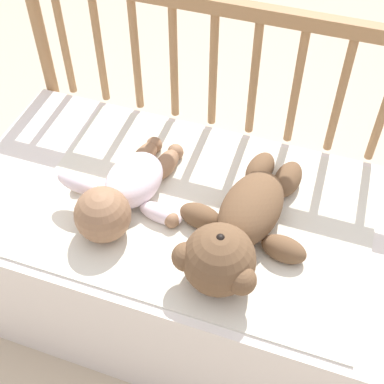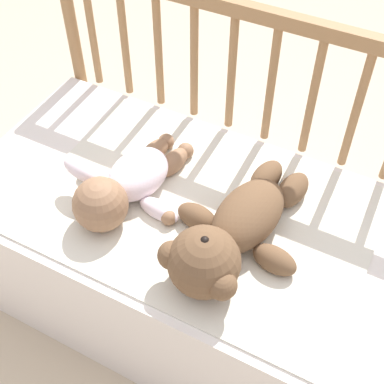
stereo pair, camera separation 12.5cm
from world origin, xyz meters
name	(u,v)px [view 1 (the left image)]	position (x,y,z in m)	size (l,w,h in m)	color
ground_plane	(192,298)	(0.00, 0.00, 0.00)	(12.00, 12.00, 0.00)	#C6B293
crib_mattress	(192,258)	(0.00, 0.00, 0.21)	(1.17, 0.60, 0.42)	white
crib_rail	(233,85)	(0.00, 0.32, 0.56)	(1.17, 0.04, 0.79)	#997047
blanket	(201,210)	(0.02, 0.00, 0.42)	(0.81, 0.56, 0.01)	silver
teddy_bear	(238,229)	(0.13, -0.08, 0.48)	(0.32, 0.47, 0.16)	brown
baby	(124,192)	(-0.15, -0.05, 0.47)	(0.31, 0.38, 0.13)	white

